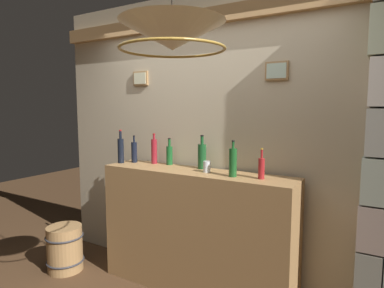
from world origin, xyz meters
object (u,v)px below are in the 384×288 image
Objects in this scene: liquor_bottle_scotch at (169,154)px; pendant_lamp at (172,37)px; liquor_bottle_whiskey at (261,168)px; liquor_bottle_rum at (154,151)px; liquor_bottle_mezcal at (202,156)px; liquor_bottle_sherry at (121,150)px; liquor_bottle_rye at (233,162)px; liquor_bottle_bourbon at (134,152)px; wooden_barrel at (65,248)px; glass_tumbler_rocks at (207,167)px.

pendant_lamp is (0.78, -1.08, 0.87)m from liquor_bottle_scotch.
liquor_bottle_whiskey is 0.81× the size of liquor_bottle_rum.
liquor_bottle_scotch is at bearing 176.76° from liquor_bottle_mezcal.
liquor_bottle_scotch is 0.38m from liquor_bottle_mezcal.
liquor_bottle_whiskey is 0.73× the size of liquor_bottle_sherry.
pendant_lamp is (0.00, -0.88, 0.85)m from liquor_bottle_rye.
liquor_bottle_mezcal is at bearing 4.15° from liquor_bottle_bourbon.
liquor_bottle_scotch is at bearing 28.67° from wooden_barrel.
liquor_bottle_sherry reaches higher than liquor_bottle_whiskey.
liquor_bottle_sherry reaches higher than liquor_bottle_rum.
liquor_bottle_mezcal is (0.38, -0.02, 0.02)m from liquor_bottle_scotch.
liquor_bottle_sherry is 1.19m from wooden_barrel.
glass_tumbler_rocks is 0.16× the size of pendant_lamp.
liquor_bottle_sherry is at bearing 36.15° from wooden_barrel.
liquor_bottle_rye reaches higher than glass_tumbler_rocks.
liquor_bottle_sherry is (-1.49, -0.01, 0.04)m from liquor_bottle_whiskey.
wooden_barrel is (-0.49, -0.35, -1.03)m from liquor_bottle_sherry.
liquor_bottle_rye is at bearing -1.17° from liquor_bottle_sherry.
liquor_bottle_whiskey is 0.79× the size of liquor_bottle_mezcal.
liquor_bottle_bourbon is at bearing 139.38° from pendant_lamp.
liquor_bottle_sherry reaches higher than glass_tumbler_rocks.
glass_tumbler_rocks is (0.68, -0.13, -0.08)m from liquor_bottle_rum.
liquor_bottle_whiskey reaches higher than wooden_barrel.
liquor_bottle_scotch is 0.53m from glass_tumbler_rocks.
liquor_bottle_rum is at bearing 173.36° from liquor_bottle_whiskey.
liquor_bottle_mezcal is at bearing 155.59° from liquor_bottle_rye.
liquor_bottle_bourbon is 1.25m from wooden_barrel.
pendant_lamp reaches higher than glass_tumbler_rocks.
liquor_bottle_rye is at bearing -14.55° from liquor_bottle_scotch.
pendant_lamp is at bearing -69.39° from liquor_bottle_mezcal.
liquor_bottle_scotch is at bearing 125.78° from pendant_lamp.
liquor_bottle_whiskey is 2.49× the size of glass_tumbler_rocks.
liquor_bottle_whiskey is at bearing -1.39° from glass_tumbler_rocks.
wooden_barrel is at bearing -165.66° from glass_tumbler_rocks.
liquor_bottle_whiskey is at bearing 0.43° from liquor_bottle_sherry.
pendant_lamp is at bearing -89.95° from liquor_bottle_rye.
liquor_bottle_rum is at bearing 169.57° from liquor_bottle_rye.
liquor_bottle_whiskey is 0.41× the size of pendant_lamp.
liquor_bottle_sherry reaches higher than wooden_barrel.
liquor_bottle_rum reaches higher than liquor_bottle_scotch.
liquor_bottle_mezcal is at bearing 110.61° from pendant_lamp.
liquor_bottle_whiskey is 0.24m from liquor_bottle_rye.
liquor_bottle_whiskey is at bearing 9.08° from liquor_bottle_rye.
liquor_bottle_rum is 0.96m from liquor_bottle_rye.
liquor_bottle_rye is at bearing -24.41° from liquor_bottle_mezcal.
liquor_bottle_sherry is at bearing -179.57° from liquor_bottle_whiskey.
liquor_bottle_mezcal is (-0.40, 0.18, 0.00)m from liquor_bottle_rye.
liquor_bottle_bourbon is 1.18m from liquor_bottle_rye.
liquor_bottle_sherry is at bearing -160.06° from liquor_bottle_scotch.
liquor_bottle_rye is 0.49× the size of pendant_lamp.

